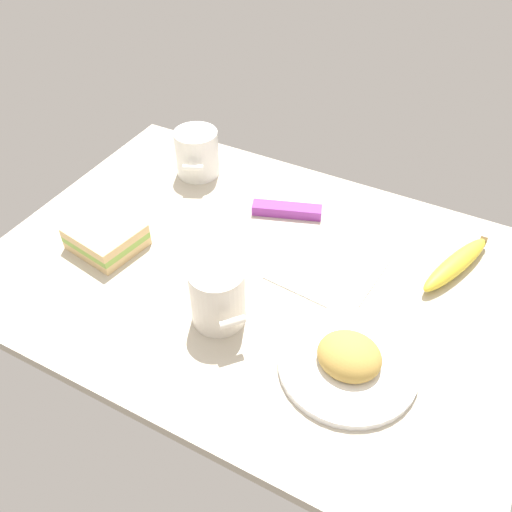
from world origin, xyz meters
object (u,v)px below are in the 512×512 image
Objects in this scene: sandwich_main at (106,237)px; plate_of_food at (348,360)px; coffee_mug_milky at (197,152)px; coffee_mug_black at (220,296)px; banana at (456,264)px; paper_napkin at (329,268)px; snack_bar at (287,210)px.

plate_of_food is at bearing -5.34° from sandwich_main.
coffee_mug_milky is (-45.24, 31.57, 3.48)cm from plate_of_food.
plate_of_food is 1.98× the size of coffee_mug_black.
banana reaches higher than paper_napkin.
plate_of_food is at bearing -70.00° from snack_bar.
coffee_mug_milky is at bearing 85.86° from sandwich_main.
plate_of_food is 20.21cm from paper_napkin.
banana reaches higher than snack_bar.
sandwich_main is at bearing -160.60° from paper_napkin.
paper_napkin is at bearing 19.40° from sandwich_main.
coffee_mug_milky reaches higher than paper_napkin.
paper_napkin is (10.50, 18.27, -5.08)cm from coffee_mug_black.
coffee_mug_milky is 54.67cm from banana.
paper_napkin is (-10.01, 17.51, -1.31)cm from plate_of_food.
paper_napkin is at bearing 60.11° from coffee_mug_black.
coffee_mug_black is at bearing -10.96° from sandwich_main.
coffee_mug_milky is (-24.73, 32.33, -0.29)cm from coffee_mug_black.
sandwich_main is (-1.97, -27.16, -2.74)cm from coffee_mug_milky.
plate_of_food is at bearing -60.25° from paper_napkin.
coffee_mug_black is 40.74cm from banana.
plate_of_food is 1.11× the size of banana.
coffee_mug_milky is 0.86× the size of sandwich_main.
snack_bar is at bearing -10.01° from coffee_mug_milky.
coffee_mug_milky reaches higher than banana.
coffee_mug_milky is at bearing 158.25° from paper_napkin.
coffee_mug_black reaches higher than banana.
snack_bar is at bearing 94.59° from coffee_mug_black.
plate_of_food is 35.80cm from snack_bar.
banana is at bearing 21.80° from sandwich_main.
plate_of_food is 1.53× the size of snack_bar.
banana is at bearing 26.22° from paper_napkin.
banana is at bearing 71.26° from plate_of_food.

